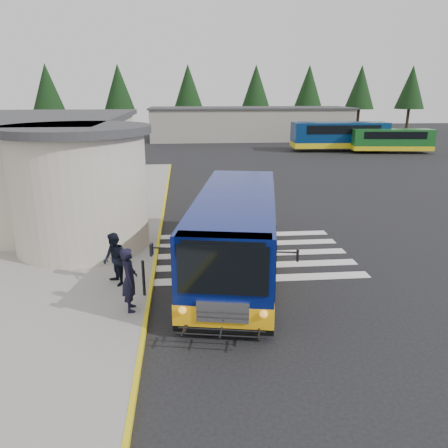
{
  "coord_description": "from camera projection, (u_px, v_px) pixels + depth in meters",
  "views": [
    {
      "loc": [
        -2.86,
        -16.88,
        6.19
      ],
      "look_at": [
        -1.37,
        -0.5,
        1.18
      ],
      "focal_mm": 35.0,
      "sensor_mm": 36.0,
      "label": 1
    }
  ],
  "objects": [
    {
      "name": "crosswalk",
      "position": [
        246.0,
        254.0,
        17.33
      ],
      "size": [
        8.0,
        5.35,
        0.01
      ],
      "color": "silver",
      "rests_on": "ground"
    },
    {
      "name": "sidewalk",
      "position": [
        59.0,
        223.0,
        21.14
      ],
      "size": [
        10.0,
        34.0,
        0.15
      ],
      "primitive_type": "cube",
      "color": "gray",
      "rests_on": "ground"
    },
    {
      "name": "bollard",
      "position": [
        144.0,
        278.0,
        13.35
      ],
      "size": [
        0.09,
        0.09,
        1.14
      ],
      "primitive_type": "cylinder",
      "color": "black",
      "rests_on": "sidewalk"
    },
    {
      "name": "transit_bus",
      "position": [
        236.0,
        236.0,
        15.23
      ],
      "size": [
        4.79,
        10.32,
        2.83
      ],
      "rotation": [
        0.0,
        0.0,
        -0.19
      ],
      "color": "navy",
      "rests_on": "ground"
    },
    {
      "name": "depot_building",
      "position": [
        250.0,
        123.0,
        58.05
      ],
      "size": [
        26.4,
        8.4,
        4.2
      ],
      "color": "gray",
      "rests_on": "ground"
    },
    {
      "name": "far_bus_b",
      "position": [
        391.0,
        140.0,
        45.47
      ],
      "size": [
        8.42,
        3.18,
        2.12
      ],
      "rotation": [
        0.0,
        0.0,
        1.46
      ],
      "color": "#16521D",
      "rests_on": "ground"
    },
    {
      "name": "far_bus_a",
      "position": [
        339.0,
        135.0,
        46.92
      ],
      "size": [
        10.23,
        3.14,
        2.62
      ],
      "rotation": [
        0.0,
        0.0,
        1.54
      ],
      "color": "#072554",
      "rests_on": "ground"
    },
    {
      "name": "station_building",
      "position": [
        33.0,
        163.0,
        23.02
      ],
      "size": [
        12.7,
        18.7,
        4.8
      ],
      "color": "#B5AC99",
      "rests_on": "ground"
    },
    {
      "name": "ground",
      "position": [
        256.0,
        247.0,
        18.13
      ],
      "size": [
        140.0,
        140.0,
        0.0
      ],
      "primitive_type": "plane",
      "color": "black",
      "rests_on": "ground"
    },
    {
      "name": "pedestrian_b",
      "position": [
        115.0,
        259.0,
        14.03
      ],
      "size": [
        0.99,
        1.06,
        1.73
      ],
      "primitive_type": "imported",
      "rotation": [
        0.0,
        0.0,
        -1.04
      ],
      "color": "black",
      "rests_on": "sidewalk"
    },
    {
      "name": "pedestrian_a",
      "position": [
        129.0,
        279.0,
        12.34
      ],
      "size": [
        0.53,
        0.74,
        1.89
      ],
      "primitive_type": "imported",
      "rotation": [
        0.0,
        0.0,
        1.69
      ],
      "color": "black",
      "rests_on": "sidewalk"
    },
    {
      "name": "curb_strip",
      "position": [
        162.0,
        220.0,
        21.57
      ],
      "size": [
        0.12,
        34.0,
        0.16
      ],
      "primitive_type": "cube",
      "color": "yellow",
      "rests_on": "ground"
    },
    {
      "name": "tree_line",
      "position": [
        244.0,
        87.0,
        64.34
      ],
      "size": [
        58.4,
        4.4,
        10.0
      ],
      "color": "black",
      "rests_on": "ground"
    }
  ]
}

